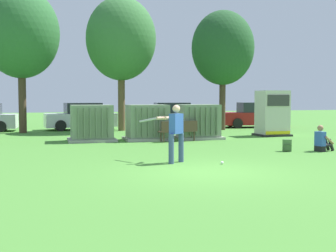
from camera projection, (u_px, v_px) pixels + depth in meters
ground_plane at (208, 172)px, 11.72m from camera, size 96.00×96.00×0.00m
transformer_west at (92, 124)px, 19.89m from camera, size 2.10×1.70×1.62m
transformer_mid_west at (147, 123)px, 20.41m from camera, size 2.10×1.70×1.62m
transformer_mid_east at (198, 122)px, 21.04m from camera, size 2.10×1.70×1.62m
generator_enclosure at (272, 114)px, 22.64m from camera, size 1.60×1.40×2.30m
park_bench at (179, 130)px, 19.72m from camera, size 1.84×0.75×0.92m
batter at (175, 130)px, 13.34m from camera, size 1.16×1.44×1.74m
sports_ball at (222, 163)px, 13.09m from camera, size 0.09×0.09×0.09m
seated_spectator at (322, 141)px, 16.20m from camera, size 0.77×0.62×0.96m
backpack at (287, 146)px, 16.16m from camera, size 0.38×0.36×0.44m
tree_left at (21, 34)px, 24.19m from camera, size 4.14×4.14×7.91m
tree_center_left at (121, 39)px, 25.82m from camera, size 4.06×4.06×7.76m
tree_center_right at (223, 48)px, 26.48m from camera, size 3.72×3.72×7.11m
parked_car_left_of_center at (81, 117)px, 27.00m from camera, size 4.35×2.24×1.62m
parked_car_right_of_center at (170, 116)px, 28.21m from camera, size 4.33×2.20×1.62m
parked_car_rightmost at (254, 116)px, 29.08m from camera, size 4.39×2.33×1.62m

